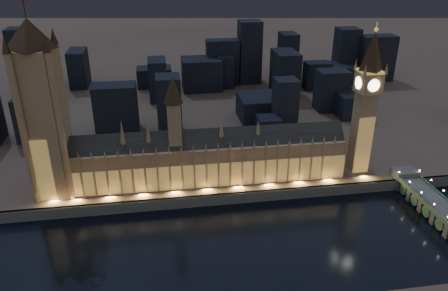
{
  "coord_description": "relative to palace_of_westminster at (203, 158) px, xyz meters",
  "views": [
    {
      "loc": [
        -36.59,
        -212.54,
        163.75
      ],
      "look_at": [
        5.0,
        55.0,
        38.0
      ],
      "focal_mm": 35.0,
      "sensor_mm": 36.0,
      "label": 1
    }
  ],
  "objects": [
    {
      "name": "ground_plane",
      "position": [
        8.67,
        -61.75,
        -26.37
      ],
      "size": [
        2000.0,
        2000.0,
        0.0
      ],
      "primitive_type": "plane",
      "color": "black",
      "rests_on": "ground"
    },
    {
      "name": "north_bank",
      "position": [
        8.67,
        458.25,
        -22.37
      ],
      "size": [
        2000.0,
        960.0,
        8.0
      ],
      "primitive_type": "cube",
      "color": "#473632",
      "rests_on": "ground"
    },
    {
      "name": "embankment_wall",
      "position": [
        8.67,
        -20.75,
        -22.37
      ],
      "size": [
        2000.0,
        2.5,
        8.0
      ],
      "primitive_type": "cube",
      "color": "#404F57",
      "rests_on": "ground"
    },
    {
      "name": "palace_of_westminster",
      "position": [
        0.0,
        0.0,
        0.0
      ],
      "size": [
        202.0,
        21.99,
        78.0
      ],
      "color": "#897E52",
      "rests_on": "north_bank"
    },
    {
      "name": "victoria_tower",
      "position": [
        -101.33,
        0.17,
        45.6
      ],
      "size": [
        31.68,
        31.68,
        128.63
      ],
      "color": "#897E52",
      "rests_on": "north_bank"
    },
    {
      "name": "elizabeth_tower",
      "position": [
        116.67,
        0.17,
        42.43
      ],
      "size": [
        18.0,
        18.0,
        109.03
      ],
      "color": "#897E52",
      "rests_on": "north_bank"
    },
    {
      "name": "westminster_bridge",
      "position": [
        146.33,
        -65.21,
        -20.37
      ],
      "size": [
        16.82,
        113.0,
        15.9
      ],
      "color": "#404F57",
      "rests_on": "ground"
    },
    {
      "name": "city_backdrop",
      "position": [
        42.12,
        185.03,
        4.23
      ],
      "size": [
        480.37,
        215.63,
        73.67
      ],
      "color": "black",
      "rests_on": "north_bank"
    }
  ]
}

